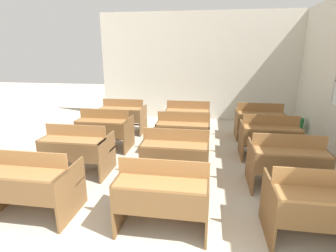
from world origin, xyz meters
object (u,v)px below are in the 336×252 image
object	(u,v)px
bench_third_right	(269,136)
bench_second_left	(77,149)
bench_back_right	(259,121)
bench_second_center	(176,154)
bench_front_left	(31,183)
bench_third_left	(105,129)
bench_back_left	(123,115)
bench_third_center	(183,132)
bench_front_center	(163,193)
bench_second_right	(286,161)
bench_front_right	(320,206)
wastepaper_bin	(298,125)
bench_back_center	(188,118)

from	to	relation	value
bench_third_right	bench_second_left	bearing A→B (deg)	-160.38
bench_back_right	bench_second_center	bearing A→B (deg)	-125.51
bench_back_right	bench_front_left	bearing A→B (deg)	-133.18
bench_third_left	bench_back_left	size ratio (longest dim) A/B	1.00
bench_second_center	bench_third_right	world-z (taller)	same
bench_third_center	bench_back_left	world-z (taller)	same
bench_front_center	bench_second_right	size ratio (longest dim) A/B	1.00
bench_second_left	bench_second_right	world-z (taller)	same
bench_back_left	bench_back_right	distance (m)	3.41
bench_front_right	bench_second_right	size ratio (longest dim) A/B	1.00
bench_front_left	bench_back_right	world-z (taller)	same
bench_front_center	bench_third_right	size ratio (longest dim) A/B	1.00
bench_second_left	wastepaper_bin	size ratio (longest dim) A/B	2.76
bench_front_right	bench_back_right	distance (m)	3.65
bench_front_left	bench_third_left	distance (m)	2.44
bench_front_right	bench_third_center	distance (m)	2.99
bench_third_right	bench_second_center	bearing A→B (deg)	-144.97
bench_second_right	bench_back_center	bearing A→B (deg)	124.74
bench_third_right	bench_back_center	distance (m)	2.12
bench_front_center	bench_second_left	distance (m)	2.11
bench_front_right	wastepaper_bin	size ratio (longest dim) A/B	2.76
bench_third_left	wastepaper_bin	xyz separation A→B (m)	(4.55, 1.92, -0.26)
bench_front_left	bench_front_right	xyz separation A→B (m)	(3.46, 0.01, 0.00)
bench_second_right	wastepaper_bin	world-z (taller)	bench_second_right
bench_front_center	bench_second_right	xyz separation A→B (m)	(1.71, 1.21, 0.00)
bench_third_left	bench_second_left	bearing A→B (deg)	-90.70
bench_second_left	bench_second_right	bearing A→B (deg)	-0.08
bench_second_left	bench_third_center	distance (m)	2.11
bench_second_center	bench_third_center	xyz separation A→B (m)	(0.01, 1.20, 0.00)
bench_second_right	bench_back_center	world-z (taller)	same
bench_second_center	bench_back_right	size ratio (longest dim) A/B	1.00
bench_front_center	wastepaper_bin	bearing A→B (deg)	56.88
bench_third_center	bench_back_center	bearing A→B (deg)	90.41
bench_third_right	bench_back_right	size ratio (longest dim) A/B	1.00
bench_third_center	bench_second_right	bearing A→B (deg)	-35.68
bench_front_left	bench_back_left	xyz separation A→B (m)	(0.03, 3.68, 0.00)
bench_second_left	bench_second_center	world-z (taller)	same
bench_front_left	bench_third_center	distance (m)	2.99
bench_second_center	bench_back_center	xyz separation A→B (m)	(0.00, 2.45, 0.00)
bench_third_left	bench_third_center	distance (m)	1.71
wastepaper_bin	bench_third_left	bearing A→B (deg)	-157.07
bench_back_center	bench_back_right	world-z (taller)	same
bench_second_center	bench_third_right	distance (m)	2.09
bench_second_right	bench_third_center	size ratio (longest dim) A/B	1.00
bench_back_left	bench_back_center	world-z (taller)	same
bench_front_center	bench_third_center	world-z (taller)	same
bench_front_right	bench_back_center	size ratio (longest dim) A/B	1.00
bench_second_left	bench_back_right	world-z (taller)	same
bench_second_left	bench_third_center	world-z (taller)	same
bench_front_left	bench_second_left	world-z (taller)	same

